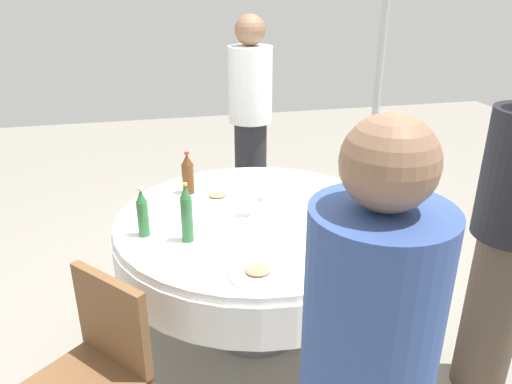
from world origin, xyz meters
The scene contains 18 objects.
ground_plane centered at (0.00, 0.00, 0.00)m, with size 10.00×10.00×0.00m, color gray.
dining_table centered at (0.00, 0.00, 0.60)m, with size 1.55×1.55×0.74m.
bottle_brown_right centered at (0.33, -0.40, 0.86)m, with size 0.07×0.07×0.26m.
bottle_green_north centered at (0.39, 0.19, 0.88)m, with size 0.06×0.06×0.30m.
bottle_green_east centered at (0.59, 0.09, 0.86)m, with size 0.06×0.06×0.26m.
wine_glass_far centered at (0.03, -0.01, 0.85)m, with size 0.07×0.07×0.16m.
wine_glass_inner centered at (-0.09, -0.20, 0.85)m, with size 0.06×0.06×0.15m.
plate_left centered at (0.17, -0.27, 0.75)m, with size 0.23×0.23×0.04m.
plate_mid centered at (-0.57, -0.12, 0.75)m, with size 0.26×0.26×0.04m.
plate_outer centered at (-0.31, 0.09, 0.75)m, with size 0.26×0.26×0.02m.
plate_west centered at (0.12, 0.57, 0.75)m, with size 0.26×0.26×0.04m.
fork_north centered at (0.36, 0.01, 0.74)m, with size 0.18×0.02×0.01m, color silver.
spoon_east centered at (-0.20, -0.43, 0.74)m, with size 0.18×0.02×0.01m, color silver.
knife_far centered at (-0.03, 0.37, 0.74)m, with size 0.18×0.02×0.01m, color silver.
person_right centered at (-1.02, 0.69, 0.87)m, with size 0.34×0.34×1.65m.
person_east centered at (-0.27, -1.38, 0.89)m, with size 0.34×0.34×1.69m.
chair_south centered at (0.82, 0.72, 0.52)m, with size 0.56×0.56×0.87m.
tent_pole_main centered at (-1.65, -2.01, 1.26)m, with size 0.07×0.07×2.53m, color #B2B5B7.
Camera 1 is at (0.53, 2.36, 1.93)m, focal length 34.68 mm.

